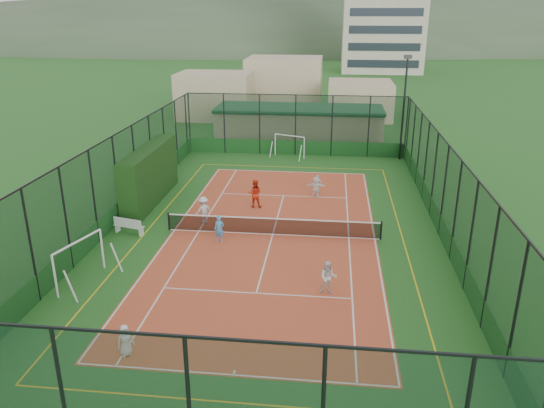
{
  "coord_description": "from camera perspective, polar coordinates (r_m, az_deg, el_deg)",
  "views": [
    {
      "loc": [
        2.94,
        -26.34,
        11.57
      ],
      "look_at": [
        -0.21,
        1.55,
        1.2
      ],
      "focal_mm": 35.0,
      "sensor_mm": 36.0,
      "label": 1
    }
  ],
  "objects": [
    {
      "name": "ground",
      "position": [
        28.92,
        0.08,
        -3.31
      ],
      "size": [
        300.0,
        300.0,
        0.0
      ],
      "primitive_type": "plane",
      "color": "#28591E",
      "rests_on": "ground"
    },
    {
      "name": "court_slab",
      "position": [
        28.92,
        0.08,
        -3.3
      ],
      "size": [
        11.17,
        23.97,
        0.01
      ],
      "primitive_type": "cube",
      "color": "#C94E2C",
      "rests_on": "ground"
    },
    {
      "name": "tennis_net",
      "position": [
        28.71,
        0.08,
        -2.34
      ],
      "size": [
        11.67,
        0.12,
        1.06
      ],
      "primitive_type": null,
      "color": "black",
      "rests_on": "ground"
    },
    {
      "name": "perimeter_fence",
      "position": [
        28.01,
        0.08,
        1.39
      ],
      "size": [
        18.12,
        34.12,
        5.0
      ],
      "primitive_type": null,
      "color": "black",
      "rests_on": "ground"
    },
    {
      "name": "floodlight_ne",
      "position": [
        43.95,
        13.97,
        9.93
      ],
      "size": [
        0.6,
        0.26,
        8.25
      ],
      "primitive_type": null,
      "color": "black",
      "rests_on": "ground"
    },
    {
      "name": "clubhouse",
      "position": [
        49.45,
        2.94,
        8.59
      ],
      "size": [
        15.2,
        7.2,
        3.15
      ],
      "primitive_type": null,
      "color": "tan",
      "rests_on": "ground"
    },
    {
      "name": "distant_hills",
      "position": [
        176.74,
        5.71,
        16.42
      ],
      "size": [
        200.0,
        60.0,
        24.0
      ],
      "primitive_type": null,
      "color": "#384C33",
      "rests_on": "ground"
    },
    {
      "name": "hedge_left",
      "position": [
        34.28,
        -13.0,
        3.06
      ],
      "size": [
        1.19,
        7.91,
        3.46
      ],
      "primitive_type": "cube",
      "color": "black",
      "rests_on": "ground"
    },
    {
      "name": "white_bench",
      "position": [
        29.88,
        -15.13,
        -2.23
      ],
      "size": [
        1.81,
        0.91,
        0.98
      ],
      "primitive_type": null,
      "rotation": [
        0.0,
        0.0,
        -0.26
      ],
      "color": "white",
      "rests_on": "ground"
    },
    {
      "name": "futsal_goal_near",
      "position": [
        25.17,
        -19.96,
        -5.89
      ],
      "size": [
        3.2,
        1.73,
        1.98
      ],
      "primitive_type": null,
      "rotation": [
        0.0,
        0.0,
        1.28
      ],
      "color": "white",
      "rests_on": "ground"
    },
    {
      "name": "futsal_goal_far",
      "position": [
        44.03,
        1.89,
        6.23
      ],
      "size": [
        2.87,
        1.78,
        1.79
      ],
      "primitive_type": null,
      "rotation": [
        0.0,
        0.0,
        -0.38
      ],
      "color": "white",
      "rests_on": "ground"
    },
    {
      "name": "child_near_left",
      "position": [
        19.92,
        -15.5,
        -13.94
      ],
      "size": [
        0.7,
        0.65,
        1.2
      ],
      "primitive_type": "imported",
      "rotation": [
        0.0,
        0.0,
        0.62
      ],
      "color": "silver",
      "rests_on": "court_slab"
    },
    {
      "name": "child_near_mid",
      "position": [
        27.95,
        -5.7,
        -2.67
      ],
      "size": [
        0.52,
        0.34,
        1.42
      ],
      "primitive_type": "imported",
      "rotation": [
        0.0,
        0.0,
        -0.01
      ],
      "color": "#4791CB",
      "rests_on": "court_slab"
    },
    {
      "name": "child_near_right",
      "position": [
        23.0,
        6.07,
        -7.87
      ],
      "size": [
        0.73,
        0.57,
        1.5
      ],
      "primitive_type": "imported",
      "rotation": [
        0.0,
        0.0,
        -0.0
      ],
      "color": "silver",
      "rests_on": "court_slab"
    },
    {
      "name": "child_far_left",
      "position": [
        30.43,
        -7.38,
        -0.63
      ],
      "size": [
        1.16,
        1.1,
        1.58
      ],
      "primitive_type": "imported",
      "rotation": [
        0.0,
        0.0,
        3.82
      ],
      "color": "silver",
      "rests_on": "court_slab"
    },
    {
      "name": "child_far_right",
      "position": [
        35.35,
        4.93,
        2.18
      ],
      "size": [
        0.79,
        0.59,
        1.25
      ],
      "primitive_type": "imported",
      "rotation": [
        0.0,
        0.0,
        2.69
      ],
      "color": "white",
      "rests_on": "court_slab"
    },
    {
      "name": "child_far_back",
      "position": [
        34.64,
        4.72,
        1.87
      ],
      "size": [
        1.24,
        0.43,
        1.33
      ],
      "primitive_type": "imported",
      "rotation": [
        0.0,
        0.0,
        3.11
      ],
      "color": "white",
      "rests_on": "court_slab"
    },
    {
      "name": "coach",
      "position": [
        32.59,
        -1.86,
        1.13
      ],
      "size": [
        0.87,
        0.69,
        1.76
      ],
      "primitive_type": "imported",
      "rotation": [
        0.0,
        0.0,
        3.17
      ],
      "color": "red",
      "rests_on": "court_slab"
    },
    {
      "name": "tennis_balls",
      "position": [
        30.06,
        -0.37,
        -2.27
      ],
      "size": [
        5.65,
        1.16,
        0.07
      ],
      "color": "#CCE033",
      "rests_on": "court_slab"
    }
  ]
}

